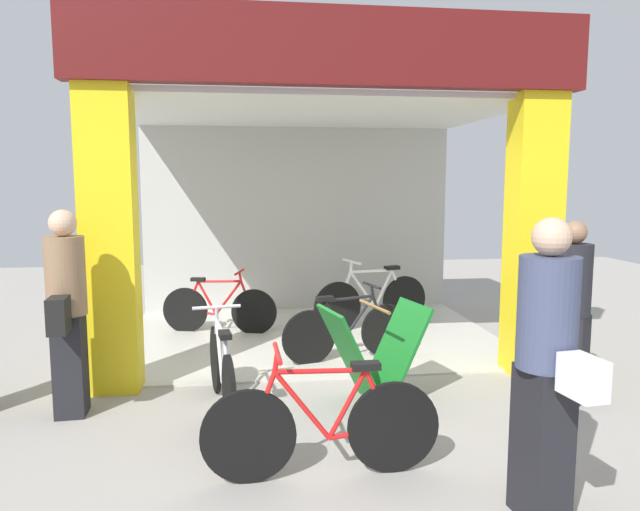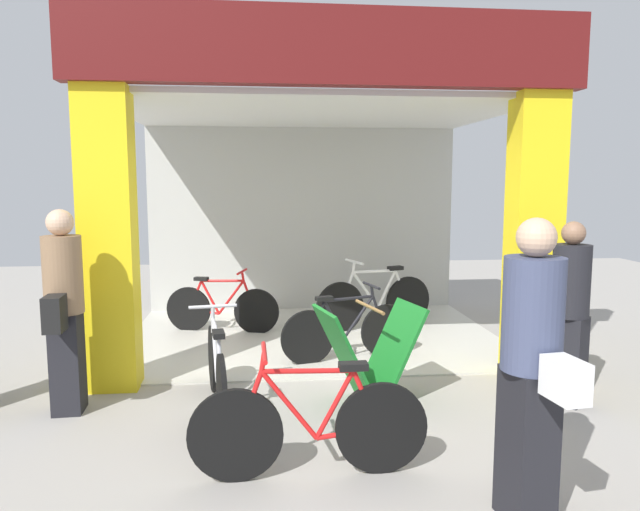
% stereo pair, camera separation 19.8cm
% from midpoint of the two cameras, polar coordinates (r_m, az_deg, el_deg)
% --- Properties ---
extents(ground_plane, '(17.26, 17.26, 0.00)m').
position_cam_midpoint_polar(ground_plane, '(6.02, 0.13, -11.93)').
color(ground_plane, '#9E9991').
rests_on(ground_plane, ground).
extents(shop_facade, '(4.83, 3.67, 3.53)m').
position_cam_midpoint_polar(shop_facade, '(7.31, -1.61, 6.42)').
color(shop_facade, beige).
rests_on(shop_facade, ground).
extents(bicycle_inside_0, '(1.50, 0.47, 0.84)m').
position_cam_midpoint_polar(bicycle_inside_0, '(6.55, 1.85, -7.29)').
color(bicycle_inside_0, black).
rests_on(bicycle_inside_0, ground).
extents(bicycle_inside_1, '(1.65, 0.63, 0.95)m').
position_cam_midpoint_polar(bicycle_inside_1, '(7.95, 4.37, -4.41)').
color(bicycle_inside_1, black).
rests_on(bicycle_inside_1, ground).
extents(bicycle_inside_2, '(1.48, 0.47, 0.83)m').
position_cam_midpoint_polar(bicycle_inside_2, '(7.81, -10.47, -5.06)').
color(bicycle_inside_2, black).
rests_on(bicycle_inside_2, ground).
extents(bicycle_parked_0, '(1.61, 0.44, 0.88)m').
position_cam_midpoint_polar(bicycle_parked_0, '(4.08, -1.16, -16.20)').
color(bicycle_parked_0, black).
rests_on(bicycle_parked_0, ground).
extents(bicycle_parked_1, '(0.43, 1.56, 0.86)m').
position_cam_midpoint_polar(bicycle_parked_1, '(5.27, -10.57, -10.92)').
color(bicycle_parked_1, black).
rests_on(bicycle_parked_1, ground).
extents(sandwich_board_sign, '(0.99, 0.76, 0.90)m').
position_cam_midpoint_polar(sandwich_board_sign, '(5.32, 4.15, -9.51)').
color(sandwich_board_sign, '#197226').
rests_on(sandwich_board_sign, ground).
extents(pedestrian_0, '(0.34, 0.59, 1.74)m').
position_cam_midpoint_polar(pedestrian_0, '(5.38, -24.27, -4.94)').
color(pedestrian_0, black).
rests_on(pedestrian_0, ground).
extents(pedestrian_1, '(0.54, 0.58, 1.63)m').
position_cam_midpoint_polar(pedestrian_1, '(5.69, 22.04, -4.88)').
color(pedestrian_1, black).
rests_on(pedestrian_1, ground).
extents(pedestrian_3, '(0.38, 0.63, 1.77)m').
position_cam_midpoint_polar(pedestrian_3, '(3.63, 19.64, -10.06)').
color(pedestrian_3, black).
rests_on(pedestrian_3, ground).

